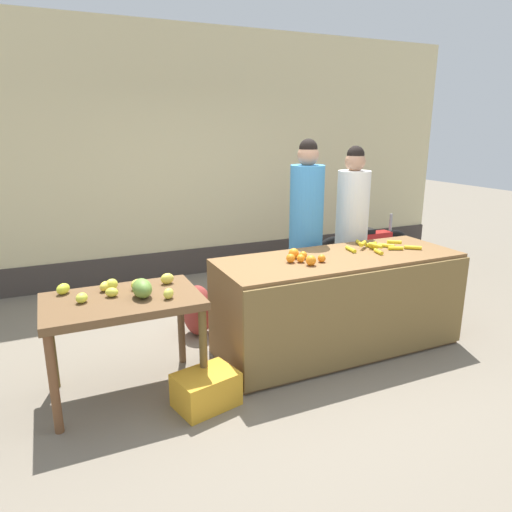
{
  "coord_description": "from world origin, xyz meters",
  "views": [
    {
      "loc": [
        -1.8,
        -3.34,
        1.99
      ],
      "look_at": [
        -0.22,
        0.15,
        0.93
      ],
      "focal_mm": 32.65,
      "sensor_mm": 36.0,
      "label": 1
    }
  ],
  "objects_px": {
    "vendor_woman_blue_shirt": "(306,233)",
    "vendor_woman_white_shirt": "(351,232)",
    "parked_motorcycle": "(363,251)",
    "produce_sack": "(198,310)",
    "produce_crate": "(206,389)"
  },
  "relations": [
    {
      "from": "vendor_woman_white_shirt",
      "to": "parked_motorcycle",
      "type": "distance_m",
      "value": 1.32
    },
    {
      "from": "vendor_woman_blue_shirt",
      "to": "produce_crate",
      "type": "height_order",
      "value": "vendor_woman_blue_shirt"
    },
    {
      "from": "vendor_woman_white_shirt",
      "to": "produce_sack",
      "type": "xyz_separation_m",
      "value": [
        -1.68,
        0.14,
        -0.66
      ]
    },
    {
      "from": "produce_sack",
      "to": "vendor_woman_blue_shirt",
      "type": "bearing_deg",
      "value": -7.2
    },
    {
      "from": "produce_sack",
      "to": "produce_crate",
      "type": "bearing_deg",
      "value": -104.84
    },
    {
      "from": "vendor_woman_blue_shirt",
      "to": "vendor_woman_white_shirt",
      "type": "bearing_deg",
      "value": 0.04
    },
    {
      "from": "produce_crate",
      "to": "produce_sack",
      "type": "distance_m",
      "value": 1.26
    },
    {
      "from": "produce_crate",
      "to": "vendor_woman_blue_shirt",
      "type": "bearing_deg",
      "value": 36.64
    },
    {
      "from": "vendor_woman_white_shirt",
      "to": "produce_sack",
      "type": "relative_size",
      "value": 3.59
    },
    {
      "from": "vendor_woman_blue_shirt",
      "to": "vendor_woman_white_shirt",
      "type": "distance_m",
      "value": 0.56
    },
    {
      "from": "vendor_woman_blue_shirt",
      "to": "vendor_woman_white_shirt",
      "type": "xyz_separation_m",
      "value": [
        0.56,
        0.0,
        -0.04
      ]
    },
    {
      "from": "vendor_woman_white_shirt",
      "to": "parked_motorcycle",
      "type": "bearing_deg",
      "value": 45.95
    },
    {
      "from": "vendor_woman_blue_shirt",
      "to": "parked_motorcycle",
      "type": "xyz_separation_m",
      "value": [
        1.41,
        0.88,
        -0.55
      ]
    },
    {
      "from": "vendor_woman_blue_shirt",
      "to": "produce_sack",
      "type": "distance_m",
      "value": 1.33
    },
    {
      "from": "produce_sack",
      "to": "parked_motorcycle",
      "type": "bearing_deg",
      "value": 16.19
    }
  ]
}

